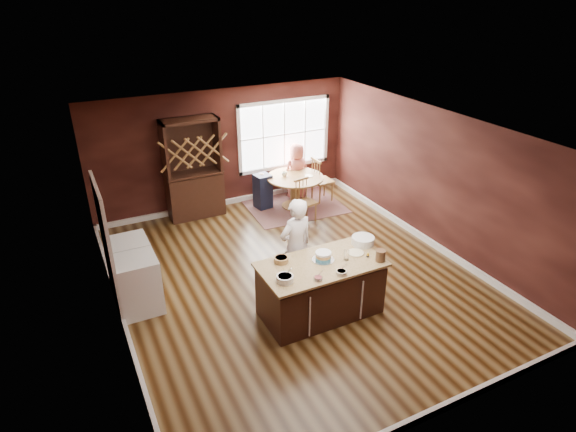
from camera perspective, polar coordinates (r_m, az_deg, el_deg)
The scene contains 28 objects.
room_shell at distance 8.03m, azimuth 0.86°, elevation 0.84°, with size 7.00×7.00×7.00m.
window at distance 11.51m, azimuth -0.46°, elevation 9.65°, with size 2.36×0.10×1.66m, color white, non-canonical shape.
doorway at distance 7.99m, azimuth -20.60°, elevation -3.77°, with size 0.08×1.26×2.13m, color white, non-canonical shape.
kitchen_island at distance 7.62m, azimuth 3.86°, elevation -8.68°, with size 1.91×1.00×0.92m.
dining_table at distance 11.07m, azimuth 0.83°, elevation 3.65°, with size 1.30×1.30×0.75m.
baker at distance 7.89m, azimuth 0.92°, elevation -3.67°, with size 0.63×0.41×1.71m, color silver.
layer_cake at distance 7.40m, azimuth 4.20°, elevation -4.77°, with size 0.35×0.35×0.14m, color white, non-canonical shape.
bowl_blue at distance 6.91m, azimuth -0.36°, elevation -7.43°, with size 0.25×0.25×0.10m, color silver.
bowl_yellow at distance 7.35m, azimuth -0.81°, elevation -5.19°, with size 0.23×0.23×0.08m, color olive.
bowl_pink at distance 6.97m, azimuth 3.60°, elevation -7.38°, with size 0.14×0.14×0.05m, color silver.
bowl_olive at distance 7.11m, azimuth 6.34°, elevation -6.68°, with size 0.16×0.16×0.06m, color beige.
drinking_glass at distance 7.44m, azimuth 6.95°, elevation -4.62°, with size 0.08×0.08×0.17m, color white.
dinner_plate at distance 7.66m, azimuth 8.01°, elevation -4.34°, with size 0.26×0.26×0.02m, color beige.
white_tub at distance 7.92m, azimuth 8.87°, elevation -2.88°, with size 0.37×0.37×0.13m, color white.
stoneware_crock at distance 7.49m, azimuth 10.91°, elevation -4.63°, with size 0.15×0.15×0.18m, color brown.
toy_figurine at distance 7.58m, azimuth 9.44°, elevation -4.57°, with size 0.05×0.05×0.08m, color gold, non-canonical shape.
rug at distance 11.29m, azimuth 0.82°, elevation 1.18°, with size 2.14×1.66×0.01m, color brown.
chair_east at distance 11.45m, azimuth 4.11°, elevation 4.40°, with size 0.45×0.43×1.08m, color brown, non-canonical shape.
chair_south at distance 10.43m, azimuth 2.14°, elevation 1.83°, with size 0.40×0.38×0.96m, color brown, non-canonical shape.
chair_north at distance 11.87m, azimuth 0.37°, elevation 4.93°, with size 0.40×0.38×0.95m, color olive, non-canonical shape.
seated_woman at distance 11.51m, azimuth 1.02°, elevation 5.34°, with size 0.66×0.43×1.36m, color #BE6055.
high_chair at distance 11.09m, azimuth -3.01°, elevation 3.03°, with size 0.34×0.34×0.85m, color black, non-canonical shape.
toddler at distance 10.97m, azimuth -3.50°, elevation 4.93°, with size 0.18×0.14×0.26m, color #8CA5BF, non-canonical shape.
table_plate at distance 11.03m, azimuth 2.50°, elevation 4.77°, with size 0.19×0.19×0.01m, color beige.
table_cup at distance 11.00m, azimuth -0.44°, elevation 4.98°, with size 0.13×0.13×0.10m, color silver.
hutch at distance 10.64m, azimuth -11.18°, elevation 5.48°, with size 1.21×0.50×2.21m, color black.
washer at distance 8.02m, azimuth -17.33°, elevation -7.76°, with size 0.65×0.63×0.94m, color silver.
dryer at distance 8.56m, azimuth -18.14°, elevation -5.55°, with size 0.65×0.63×0.94m, color white.
Camera 1 is at (-3.35, -6.43, 4.81)m, focal length 30.00 mm.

